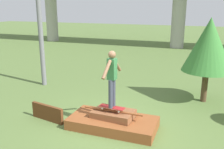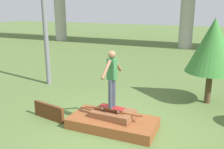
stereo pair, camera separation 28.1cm
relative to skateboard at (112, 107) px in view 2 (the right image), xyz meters
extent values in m
plane|color=#567038|center=(0.03, -0.01, -0.63)|extent=(80.00, 80.00, 0.00)
cube|color=brown|center=(0.03, -0.01, -0.48)|extent=(2.49, 1.23, 0.30)
cube|color=brown|center=(0.01, 0.07, -0.23)|extent=(1.24, 0.82, 0.23)
cylinder|color=brown|center=(0.03, -0.01, -0.11)|extent=(1.73, 0.06, 0.06)
cube|color=#5B3319|center=(-2.00, -0.26, -0.38)|extent=(1.19, 0.31, 0.49)
cube|color=maroon|center=(0.00, 0.00, 0.01)|extent=(0.76, 0.30, 0.01)
cylinder|color=silver|center=(0.27, 0.07, -0.05)|extent=(0.06, 0.04, 0.05)
cylinder|color=silver|center=(0.25, -0.12, -0.05)|extent=(0.06, 0.04, 0.05)
cylinder|color=silver|center=(-0.25, 0.12, -0.05)|extent=(0.06, 0.04, 0.05)
cylinder|color=silver|center=(-0.27, -0.07, -0.05)|extent=(0.06, 0.04, 0.05)
cylinder|color=#383D4C|center=(0.01, 0.08, 0.42)|extent=(0.12, 0.12, 0.81)
cylinder|color=#383D4C|center=(-0.01, -0.08, 0.42)|extent=(0.12, 0.12, 0.81)
cube|color=#2D6638|center=(0.00, 0.00, 1.11)|extent=(0.24, 0.23, 0.58)
sphere|color=brown|center=(0.00, 0.00, 1.51)|extent=(0.21, 0.21, 0.21)
cylinder|color=brown|center=(0.03, 0.31, 1.17)|extent=(0.14, 0.47, 0.46)
cylinder|color=brown|center=(-0.03, -0.31, 1.17)|extent=(0.14, 0.47, 0.46)
cylinder|color=#A8A59E|center=(-12.07, 15.19, 2.27)|extent=(1.10, 1.10, 5.80)
cylinder|color=#A8A59E|center=(0.03, 15.19, 2.27)|extent=(1.10, 1.10, 5.80)
cylinder|color=#4C3823|center=(2.40, 3.11, -0.05)|extent=(0.21, 0.21, 1.14)
cone|color=#387A33|center=(2.40, 3.11, 1.45)|extent=(1.75, 1.75, 1.87)
camera|label=1|loc=(2.31, -6.09, 2.76)|focal=40.00mm
camera|label=2|loc=(2.57, -5.99, 2.76)|focal=40.00mm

